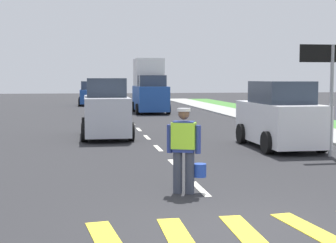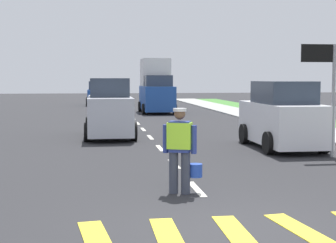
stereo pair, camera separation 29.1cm
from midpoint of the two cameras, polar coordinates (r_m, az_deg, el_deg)
name	(u,v)px [view 1 (the left image)]	position (r m, az deg, el deg)	size (l,w,h in m)	color
ground_plane	(127,118)	(28.25, -4.98, 0.37)	(96.00, 96.00, 0.00)	#28282B
crosswalk_stripes	(247,234)	(7.44, 7.86, -12.61)	(4.55, 1.93, 0.01)	yellow
lane_center_line	(122,113)	(32.43, -5.54, 0.96)	(0.14, 46.40, 0.01)	silver
road_worker	(185,146)	(9.71, 1.10, -2.84)	(0.76, 0.43, 1.67)	#383D4C
lane_direction_sign	(324,73)	(14.86, 16.85, 5.35)	(1.16, 0.11, 3.20)	gray
delivery_truck	(150,88)	(32.78, -2.36, 3.83)	(2.16, 4.60, 3.54)	#1E4799
car_oncoming_lead	(106,110)	(19.17, -7.51, 1.32)	(1.87, 4.12, 2.25)	silver
car_oncoming_third	(91,94)	(42.35, -8.99, 3.11)	(2.06, 4.00, 2.01)	#1E4799
car_parked_curbside	(279,117)	(16.47, 12.11, 0.50)	(1.93, 4.01, 2.15)	silver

